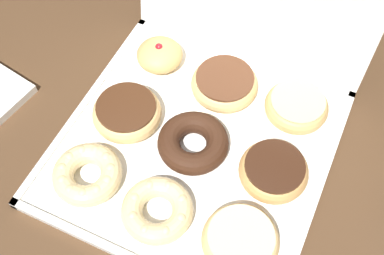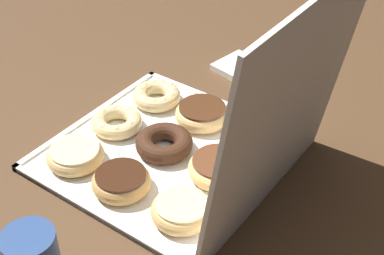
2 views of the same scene
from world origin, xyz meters
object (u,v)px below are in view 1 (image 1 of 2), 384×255
Objects in this scene: chocolate_cake_ring_donut_4 at (195,143)px; chocolate_frosted_donut_7 at (222,83)px; glazed_ring_donut_8 at (297,106)px; chocolate_frosted_donut_5 at (275,169)px; cruller_donut_1 at (158,210)px; donut_box at (194,147)px; jelly_filled_donut_6 at (160,55)px; glazed_ring_donut_2 at (241,240)px; cruller_donut_0 at (87,174)px; chocolate_frosted_donut_3 at (127,113)px.

chocolate_cake_ring_donut_4 is 0.13m from chocolate_frosted_donut_7.
chocolate_frosted_donut_5 is at bearing -87.20° from glazed_ring_donut_8.
chocolate_frosted_donut_5 reaches higher than cruller_donut_1.
donut_box is at bearing 90.52° from cruller_donut_1.
jelly_filled_donut_6 is 0.77× the size of glazed_ring_donut_8.
chocolate_frosted_donut_5 is at bearing -26.12° from jelly_filled_donut_6.
glazed_ring_donut_8 is (0.14, 0.01, -0.00)m from chocolate_frosted_donut_7.
chocolate_frosted_donut_5 is (0.01, 0.13, 0.00)m from glazed_ring_donut_2.
cruller_donut_0 is 0.93× the size of chocolate_frosted_donut_7.
glazed_ring_donut_2 is at bearing -92.50° from chocolate_frosted_donut_5.
donut_box is at bearing -87.78° from chocolate_frosted_donut_7.
donut_box is 3.68× the size of chocolate_frosted_donut_3.
donut_box is 0.14m from chocolate_frosted_donut_5.
glazed_ring_donut_2 is 0.38m from jelly_filled_donut_6.
cruller_donut_0 reaches higher than cruller_donut_1.
jelly_filled_donut_6 is (-0.14, 0.14, 0.03)m from donut_box.
cruller_donut_1 is 0.20m from chocolate_frosted_donut_5.
chocolate_frosted_donut_5 is 0.31m from jelly_filled_donut_6.
chocolate_cake_ring_donut_4 is (0.13, 0.12, 0.00)m from cruller_donut_0.
cruller_donut_1 is at bearing -63.67° from jelly_filled_donut_6.
jelly_filled_donut_6 reaches higher than chocolate_frosted_donut_5.
jelly_filled_donut_6 is at bearing 153.88° from chocolate_frosted_donut_5.
cruller_donut_1 is at bearing -3.26° from cruller_donut_0.
glazed_ring_donut_8 reaches higher than donut_box.
chocolate_frosted_donut_5 is 0.13m from glazed_ring_donut_8.
jelly_filled_donut_6 is at bearing 175.49° from chocolate_frosted_donut_7.
chocolate_frosted_donut_3 reaches higher than glazed_ring_donut_8.
cruller_donut_1 and glazed_ring_donut_2 have the same top height.
glazed_ring_donut_2 is 1.03× the size of chocolate_frosted_donut_5.
chocolate_frosted_donut_5 is (0.27, 0.13, 0.00)m from cruller_donut_0.
chocolate_cake_ring_donut_4 is (0.00, -0.01, 0.02)m from donut_box.
cruller_donut_0 is 1.00× the size of cruller_donut_1.
cruller_donut_1 is 0.31m from jelly_filled_donut_6.
cruller_donut_0 and glazed_ring_donut_8 have the same top height.
glazed_ring_donut_8 is at bearing 64.37° from cruller_donut_1.
jelly_filled_donut_6 reaches higher than chocolate_cake_ring_donut_4.
chocolate_frosted_donut_7 is at bearing 118.35° from glazed_ring_donut_2.
chocolate_frosted_donut_3 is (-0.13, 0.14, 0.00)m from cruller_donut_1.
chocolate_cake_ring_donut_4 is (0.13, -0.00, -0.00)m from chocolate_frosted_donut_3.
glazed_ring_donut_8 is (0.26, 0.27, 0.00)m from cruller_donut_0.
cruller_donut_0 is at bearing -115.70° from chocolate_frosted_donut_7.
chocolate_frosted_donut_3 is at bearing -133.59° from chocolate_frosted_donut_7.
chocolate_frosted_donut_7 is 0.14m from glazed_ring_donut_8.
jelly_filled_donut_6 is 0.71× the size of chocolate_frosted_donut_7.
chocolate_frosted_donut_7 is (-0.00, 0.13, 0.03)m from donut_box.
cruller_donut_1 is at bearing -134.34° from chocolate_frosted_donut_5.
chocolate_frosted_donut_3 is at bearing -178.89° from chocolate_frosted_donut_5.
glazed_ring_donut_2 is (0.13, -0.13, 0.02)m from donut_box.
cruller_donut_0 is 0.26m from glazed_ring_donut_2.
chocolate_frosted_donut_3 is 1.07× the size of glazed_ring_donut_8.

